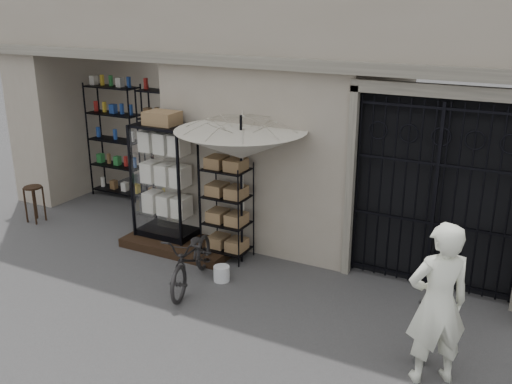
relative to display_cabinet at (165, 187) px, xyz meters
The scene contains 13 objects.
ground 3.40m from the display_cabinet, 31.51° to the right, with size 80.00×80.00×0.00m, color black.
shop_recess 2.12m from the display_cabinet, 147.52° to the left, with size 3.00×1.70×3.00m, color black.
shop_shelving 2.42m from the display_cabinet, 138.11° to the left, with size 2.70×0.50×2.50m, color black.
iron_gate 4.56m from the display_cabinet, ahead, with size 2.50×0.21×3.00m.
step_platform 1.05m from the display_cabinet, 21.27° to the right, with size 2.00×0.90×0.15m, color black.
display_cabinet is the anchor object (origin of this frame).
wire_rack 1.30m from the display_cabinet, ahead, with size 0.85×0.71×1.66m.
market_umbrella 1.92m from the display_cabinet, ahead, with size 1.83×1.87×2.98m.
white_bucket 2.06m from the display_cabinet, 27.04° to the right, with size 0.25×0.25×0.24m, color silver.
bicycle 2.04m from the display_cabinet, 41.34° to the right, with size 0.59×0.89×1.69m, color black.
wooden_stool 3.01m from the display_cabinet, behind, with size 0.36×0.36×0.73m.
steel_bollard 5.13m from the display_cabinet, 17.81° to the right, with size 0.15×0.15×0.82m, color slate.
shopkeeper 5.43m from the display_cabinet, 19.72° to the right, with size 0.71×1.95×0.47m, color silver.
Camera 1 is at (3.08, -5.97, 4.17)m, focal length 40.00 mm.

